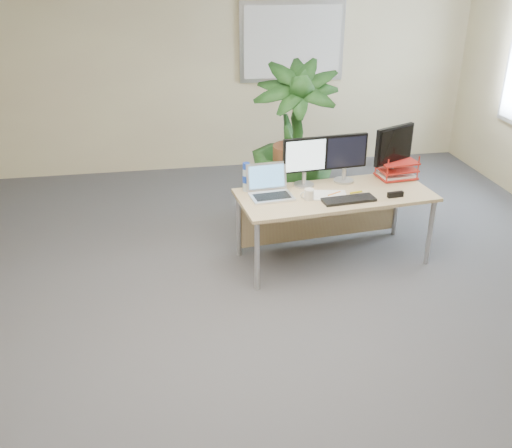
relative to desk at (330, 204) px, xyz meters
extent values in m
plane|color=#424247|center=(-0.97, -1.42, -0.51)|extent=(8.00, 8.00, 0.00)
cube|color=#C7B38D|center=(-0.97, 2.58, 0.84)|extent=(7.00, 0.04, 2.70)
cube|color=silver|center=(0.23, 2.55, 1.04)|extent=(1.30, 0.03, 0.95)
cube|color=white|center=(0.23, 2.53, 1.04)|extent=(1.20, 0.01, 0.85)
cube|color=tan|center=(0.01, -0.09, 0.12)|extent=(1.75, 0.87, 0.03)
cube|color=tan|center=(-0.02, 0.23, -0.21)|extent=(1.58, 0.18, 0.50)
cylinder|color=#ACACB1|center=(-0.75, -0.47, -0.21)|extent=(0.04, 0.04, 0.62)
cylinder|color=#ACACB1|center=(0.83, -0.32, -0.21)|extent=(0.04, 0.04, 0.62)
cylinder|color=#ACACB1|center=(-0.81, 0.13, -0.21)|extent=(0.04, 0.04, 0.62)
cylinder|color=#ACACB1|center=(0.77, 0.29, -0.21)|extent=(0.04, 0.04, 0.62)
imported|color=#143814|center=(-0.17, 0.75, 0.24)|extent=(1.04, 1.04, 1.50)
cylinder|color=#ACACB1|center=(-0.22, 0.14, 0.14)|extent=(0.18, 0.18, 0.02)
cylinder|color=#ACACB1|center=(-0.22, 0.14, 0.21)|extent=(0.04, 0.04, 0.11)
cube|color=black|center=(-0.22, 0.14, 0.42)|extent=(0.40, 0.08, 0.31)
cube|color=white|center=(-0.21, 0.11, 0.42)|extent=(0.36, 0.04, 0.27)
cylinder|color=#ACACB1|center=(0.17, 0.17, 0.14)|extent=(0.18, 0.18, 0.02)
cylinder|color=#ACACB1|center=(0.17, 0.17, 0.21)|extent=(0.04, 0.04, 0.11)
cube|color=black|center=(0.17, 0.17, 0.42)|extent=(0.40, 0.08, 0.31)
cube|color=black|center=(0.17, 0.15, 0.42)|extent=(0.36, 0.04, 0.27)
cylinder|color=#ACACB1|center=(0.62, 0.18, 0.14)|extent=(0.20, 0.20, 0.02)
cylinder|color=#ACACB1|center=(0.62, 0.18, 0.21)|extent=(0.04, 0.04, 0.12)
cube|color=black|center=(0.62, 0.18, 0.45)|extent=(0.42, 0.22, 0.34)
cube|color=black|center=(0.64, 0.16, 0.45)|extent=(0.37, 0.17, 0.30)
cube|color=silver|center=(-0.55, -0.09, 0.14)|extent=(0.38, 0.28, 0.02)
cube|color=black|center=(-0.55, -0.10, 0.15)|extent=(0.32, 0.19, 0.00)
cube|color=silver|center=(-0.57, 0.07, 0.27)|extent=(0.36, 0.10, 0.24)
cube|color=#579CDF|center=(-0.57, 0.06, 0.27)|extent=(0.32, 0.08, 0.19)
cube|color=black|center=(0.07, -0.27, 0.15)|extent=(0.46, 0.19, 0.03)
cylinder|color=silver|center=(-0.25, -0.18, 0.18)|extent=(0.08, 0.08, 0.09)
torus|color=silver|center=(-0.30, -0.18, 0.18)|extent=(0.07, 0.02, 0.06)
cube|color=white|center=(-0.06, -0.14, 0.14)|extent=(0.32, 0.27, 0.01)
cylinder|color=orange|center=(-0.01, -0.12, 0.15)|extent=(0.13, 0.08, 0.01)
cylinder|color=yellow|center=(0.19, -0.11, 0.14)|extent=(0.12, 0.04, 0.02)
cylinder|color=silver|center=(-0.74, 0.11, 0.23)|extent=(0.06, 0.06, 0.20)
cylinder|color=#193EBD|center=(-0.74, 0.11, 0.36)|extent=(0.06, 0.06, 0.05)
cylinder|color=#193EBD|center=(-0.74, 0.11, 0.24)|extent=(0.07, 0.07, 0.06)
cube|color=#B21D15|center=(0.67, 0.18, 0.15)|extent=(0.36, 0.29, 0.02)
cube|color=#B21D15|center=(0.67, 0.18, 0.22)|extent=(0.36, 0.29, 0.02)
cube|color=#B21D15|center=(0.67, 0.18, 0.29)|extent=(0.36, 0.29, 0.02)
cube|color=white|center=(0.67, 0.18, 0.16)|extent=(0.33, 0.25, 0.02)
cube|color=black|center=(0.49, -0.26, 0.16)|extent=(0.14, 0.05, 0.05)
camera|label=1|loc=(-1.47, -4.47, 2.03)|focal=40.00mm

